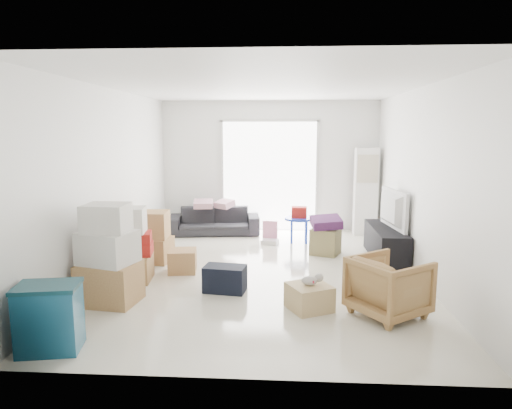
{
  "coord_description": "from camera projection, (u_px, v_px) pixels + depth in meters",
  "views": [
    {
      "loc": [
        0.31,
        -6.56,
        2.07
      ],
      "look_at": [
        -0.11,
        0.2,
        0.98
      ],
      "focal_mm": 32.0,
      "sensor_mm": 36.0,
      "label": 1
    }
  ],
  "objects": [
    {
      "name": "pillow_left",
      "position": [
        203.0,
        196.0,
        9.2
      ],
      "size": [
        0.45,
        0.38,
        0.13
      ],
      "primitive_type": "cube",
      "rotation": [
        0.0,
        0.0,
        0.14
      ],
      "color": "#C59099",
      "rests_on": "sofa"
    },
    {
      "name": "armchair",
      "position": [
        389.0,
        284.0,
        5.14
      ],
      "size": [
        0.98,
        0.99,
        0.75
      ],
      "primitive_type": "imported",
      "rotation": [
        0.0,
        0.0,
        2.19
      ],
      "color": "#9C7745",
      "rests_on": "room_shell"
    },
    {
      "name": "sofa",
      "position": [
        214.0,
        217.0,
        9.29
      ],
      "size": [
        1.87,
        0.74,
        0.71
      ],
      "primitive_type": "imported",
      "rotation": [
        0.0,
        0.0,
        0.12
      ],
      "color": "#232328",
      "rests_on": "room_shell"
    },
    {
      "name": "wood_crate",
      "position": [
        309.0,
        297.0,
        5.35
      ],
      "size": [
        0.6,
        0.6,
        0.3
      ],
      "primitive_type": "cube",
      "rotation": [
        0.0,
        0.0,
        0.47
      ],
      "color": "tan",
      "rests_on": "room_shell"
    },
    {
      "name": "room_shell",
      "position": [
        263.0,
        182.0,
        6.6
      ],
      "size": [
        4.98,
        6.48,
        3.18
      ],
      "color": "silver",
      "rests_on": "ground"
    },
    {
      "name": "television",
      "position": [
        387.0,
        223.0,
        7.47
      ],
      "size": [
        0.76,
        1.16,
        0.14
      ],
      "primitive_type": "imported",
      "rotation": [
        0.0,
        0.0,
        1.69
      ],
      "color": "black",
      "rests_on": "tv_console"
    },
    {
      "name": "blanket",
      "position": [
        326.0,
        224.0,
        7.72
      ],
      "size": [
        0.53,
        0.53,
        0.14
      ],
      "primitive_type": "cube",
      "rotation": [
        0.0,
        0.0,
        0.09
      ],
      "color": "#4B2051",
      "rests_on": "ottoman"
    },
    {
      "name": "storage_bins",
      "position": [
        49.0,
        318.0,
        4.32
      ],
      "size": [
        0.64,
        0.5,
        0.66
      ],
      "rotation": [
        0.0,
        0.0,
        0.19
      ],
      "color": "navy",
      "rests_on": "room_shell"
    },
    {
      "name": "box_stack_b",
      "position": [
        132.0,
        249.0,
        6.34
      ],
      "size": [
        0.61,
        0.56,
        1.04
      ],
      "rotation": [
        0.0,
        0.0,
        0.09
      ],
      "color": "tan",
      "rests_on": "room_shell"
    },
    {
      "name": "ac_tower",
      "position": [
        366.0,
        192.0,
        9.17
      ],
      "size": [
        0.45,
        0.3,
        1.75
      ],
      "primitive_type": "cube",
      "color": "white",
      "rests_on": "room_shell"
    },
    {
      "name": "box_stack_a",
      "position": [
        109.0,
        259.0,
        5.5
      ],
      "size": [
        0.74,
        0.66,
        1.22
      ],
      "rotation": [
        0.0,
        0.0,
        -0.15
      ],
      "color": "tan",
      "rests_on": "room_shell"
    },
    {
      "name": "kids_table",
      "position": [
        299.0,
        217.0,
        8.56
      ],
      "size": [
        0.55,
        0.55,
        0.67
      ],
      "rotation": [
        0.0,
        0.0,
        -0.27
      ],
      "color": "#1A39C5",
      "rests_on": "room_shell"
    },
    {
      "name": "box_stack_c",
      "position": [
        153.0,
        237.0,
        7.28
      ],
      "size": [
        0.61,
        0.53,
        0.82
      ],
      "rotation": [
        0.0,
        0.0,
        -0.13
      ],
      "color": "tan",
      "rests_on": "room_shell"
    },
    {
      "name": "plush_bunny",
      "position": [
        312.0,
        280.0,
        5.33
      ],
      "size": [
        0.26,
        0.15,
        0.13
      ],
      "rotation": [
        0.0,
        0.0,
        -0.28
      ],
      "color": "#B2ADA8",
      "rests_on": "wood_crate"
    },
    {
      "name": "tv_console",
      "position": [
        386.0,
        243.0,
        7.53
      ],
      "size": [
        0.46,
        1.53,
        0.51
      ],
      "primitive_type": "cube",
      "color": "black",
      "rests_on": "room_shell"
    },
    {
      "name": "toy_walker",
      "position": [
        270.0,
        237.0,
        8.55
      ],
      "size": [
        0.35,
        0.32,
        0.41
      ],
      "rotation": [
        0.0,
        0.0,
        -0.18
      ],
      "color": "silver",
      "rests_on": "room_shell"
    },
    {
      "name": "sliding_door",
      "position": [
        269.0,
        171.0,
        9.55
      ],
      "size": [
        2.1,
        0.04,
        2.33
      ],
      "color": "white",
      "rests_on": "room_shell"
    },
    {
      "name": "loose_box",
      "position": [
        182.0,
        261.0,
        6.79
      ],
      "size": [
        0.45,
        0.45,
        0.33
      ],
      "primitive_type": "cube",
      "rotation": [
        0.0,
        0.0,
        0.13
      ],
      "color": "tan",
      "rests_on": "room_shell"
    },
    {
      "name": "pillow_right",
      "position": [
        224.0,
        196.0,
        9.21
      ],
      "size": [
        0.47,
        0.45,
        0.13
      ],
      "primitive_type": "cube",
      "rotation": [
        0.0,
        0.0,
        -0.65
      ],
      "color": "#C59099",
      "rests_on": "sofa"
    },
    {
      "name": "ottoman",
      "position": [
        326.0,
        241.0,
        7.77
      ],
      "size": [
        0.58,
        0.58,
        0.44
      ],
      "primitive_type": "cube",
      "rotation": [
        0.0,
        0.0,
        -0.38
      ],
      "color": "#908654",
      "rests_on": "room_shell"
    },
    {
      "name": "duffel_bag",
      "position": [
        225.0,
        279.0,
        5.95
      ],
      "size": [
        0.57,
        0.39,
        0.34
      ],
      "primitive_type": "cube",
      "rotation": [
        0.0,
        0.0,
        -0.14
      ],
      "color": "black",
      "rests_on": "room_shell"
    }
  ]
}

